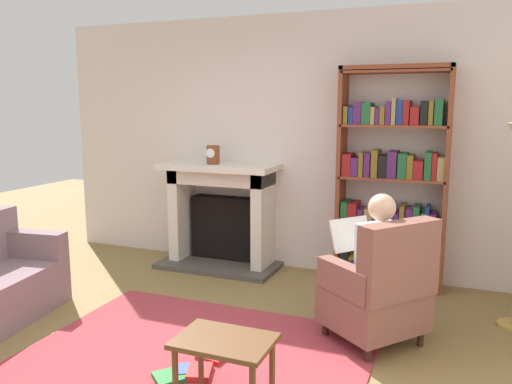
{
  "coord_description": "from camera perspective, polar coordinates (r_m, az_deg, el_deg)",
  "views": [
    {
      "loc": [
        1.67,
        -2.72,
        1.77
      ],
      "look_at": [
        0.1,
        1.2,
        1.05
      ],
      "focal_mm": 36.09,
      "sensor_mm": 36.0,
      "label": 1
    }
  ],
  "objects": [
    {
      "name": "fireplace",
      "position": [
        5.68,
        -3.75,
        -2.22
      ],
      "size": [
        1.3,
        0.64,
        1.14
      ],
      "color": "#4C4742",
      "rests_on": "ground"
    },
    {
      "name": "ground",
      "position": [
        3.65,
        -9.03,
        -19.48
      ],
      "size": [
        14.0,
        14.0,
        0.0
      ],
      "primitive_type": "plane",
      "color": "olive"
    },
    {
      "name": "seated_reader",
      "position": [
        3.97,
        12.55,
        -7.38
      ],
      "size": [
        0.59,
        0.57,
        1.14
      ],
      "rotation": [
        0.0,
        0.0,
        4.04
      ],
      "color": "white",
      "rests_on": "ground"
    },
    {
      "name": "bookshelf",
      "position": [
        5.14,
        14.76,
        1.19
      ],
      "size": [
        1.03,
        0.32,
        2.13
      ],
      "color": "brown",
      "rests_on": "ground"
    },
    {
      "name": "scattered_books",
      "position": [
        3.67,
        -6.58,
        -18.66
      ],
      "size": [
        0.39,
        0.68,
        0.04
      ],
      "color": "#267233",
      "rests_on": "area_rug"
    },
    {
      "name": "back_wall",
      "position": [
        5.54,
        4.26,
        5.31
      ],
      "size": [
        5.6,
        0.1,
        2.7
      ],
      "primitive_type": "cube",
      "color": "silver",
      "rests_on": "ground"
    },
    {
      "name": "armchair_reading",
      "position": [
        3.95,
        13.6,
        -10.51
      ],
      "size": [
        0.88,
        0.89,
        0.97
      ],
      "rotation": [
        0.0,
        0.0,
        4.04
      ],
      "color": "#331E14",
      "rests_on": "ground"
    },
    {
      "name": "mantel_clock",
      "position": [
        5.52,
        -4.78,
        4.13
      ],
      "size": [
        0.14,
        0.14,
        0.2
      ],
      "color": "brown",
      "rests_on": "fireplace"
    },
    {
      "name": "side_table",
      "position": [
        3.11,
        -3.53,
        -17.07
      ],
      "size": [
        0.56,
        0.39,
        0.44
      ],
      "color": "brown",
      "rests_on": "ground"
    },
    {
      "name": "area_rug",
      "position": [
        3.87,
        -6.65,
        -17.48
      ],
      "size": [
        2.4,
        1.8,
        0.01
      ],
      "primitive_type": "cube",
      "color": "#9E353D",
      "rests_on": "ground"
    }
  ]
}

